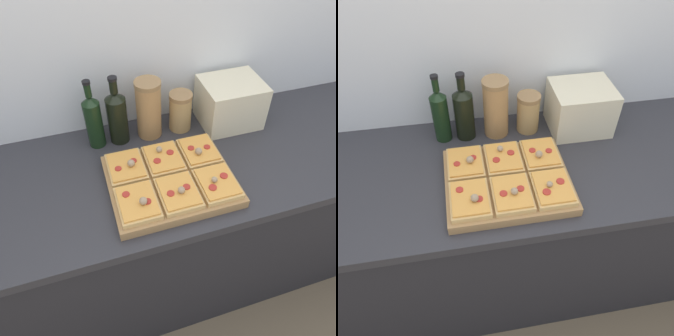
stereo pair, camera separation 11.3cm
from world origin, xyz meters
The scene contains 15 objects.
ground_plane centered at (0.00, 0.00, 0.00)m, with size 12.00×12.00×0.00m, color brown.
wall_back centered at (0.00, 0.67, 1.25)m, with size 6.00×0.06×2.50m.
kitchen_counter centered at (0.00, 0.32, 0.45)m, with size 2.63×0.67×0.89m.
cutting_board centered at (-0.08, 0.22, 0.91)m, with size 0.45×0.37×0.04m, color #A37A4C.
pizza_slice_back_left centered at (-0.22, 0.31, 0.94)m, with size 0.13×0.17×0.05m.
pizza_slice_back_center centered at (-0.08, 0.31, 0.94)m, with size 0.13×0.17×0.05m.
pizza_slice_back_right centered at (0.06, 0.31, 0.94)m, with size 0.13×0.17×0.06m.
pizza_slice_front_left centered at (-0.22, 0.13, 0.94)m, with size 0.13×0.17×0.05m.
pizza_slice_front_center centered at (-0.08, 0.13, 0.94)m, with size 0.13×0.17×0.05m.
pizza_slice_front_right centered at (0.06, 0.13, 0.94)m, with size 0.13×0.17×0.05m.
olive_oil_bottle centered at (-0.30, 0.53, 1.01)m, with size 0.07×0.07×0.30m.
wine_bottle centered at (-0.20, 0.53, 1.01)m, with size 0.08×0.08×0.29m.
grain_jar_tall centered at (-0.07, 0.53, 1.02)m, with size 0.11×0.11×0.25m.
grain_jar_short centered at (0.06, 0.53, 0.97)m, with size 0.10×0.10×0.17m.
toaster_oven centered at (0.28, 0.51, 0.99)m, with size 0.28×0.22×0.20m.
Camera 2 is at (-0.22, -0.57, 1.80)m, focal length 35.00 mm.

